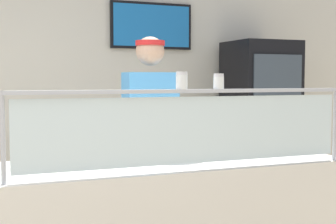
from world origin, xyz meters
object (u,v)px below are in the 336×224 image
at_px(parmesan_shaker, 182,82).
at_px(drink_fridge, 260,130).
at_px(pepper_flake_shaker, 219,82).
at_px(worker_figure, 151,140).
at_px(pizza_server, 167,153).
at_px(pizza_tray, 171,156).

xyz_separation_m(parmesan_shaker, drink_fridge, (1.71, 1.92, -0.52)).
bearing_deg(parmesan_shaker, drink_fridge, 48.23).
relative_size(parmesan_shaker, pepper_flake_shaker, 1.11).
bearing_deg(worker_figure, drink_fridge, 32.24).
height_order(worker_figure, drink_fridge, drink_fridge).
bearing_deg(drink_fridge, worker_figure, -147.76).
distance_m(pizza_server, pepper_flake_shaker, 0.61).
distance_m(pizza_server, worker_figure, 0.56).
relative_size(pizza_tray, worker_figure, 0.27).
height_order(pizza_tray, parmesan_shaker, parmesan_shaker).
bearing_deg(pizza_tray, pepper_flake_shaker, -72.40).
distance_m(pizza_server, drink_fridge, 2.25).
height_order(pizza_tray, worker_figure, worker_figure).
bearing_deg(pepper_flake_shaker, pizza_tray, 107.60).
bearing_deg(pizza_server, parmesan_shaker, -110.74).
distance_m(pepper_flake_shaker, worker_figure, 1.03).
xyz_separation_m(pizza_tray, parmesan_shaker, (-0.10, -0.40, 0.47)).
height_order(pepper_flake_shaker, drink_fridge, drink_fridge).
distance_m(pepper_flake_shaker, drink_fridge, 2.48).
xyz_separation_m(pizza_server, parmesan_shaker, (-0.06, -0.38, 0.45)).
bearing_deg(pizza_server, pepper_flake_shaker, -78.47).
height_order(pepper_flake_shaker, worker_figure, worker_figure).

